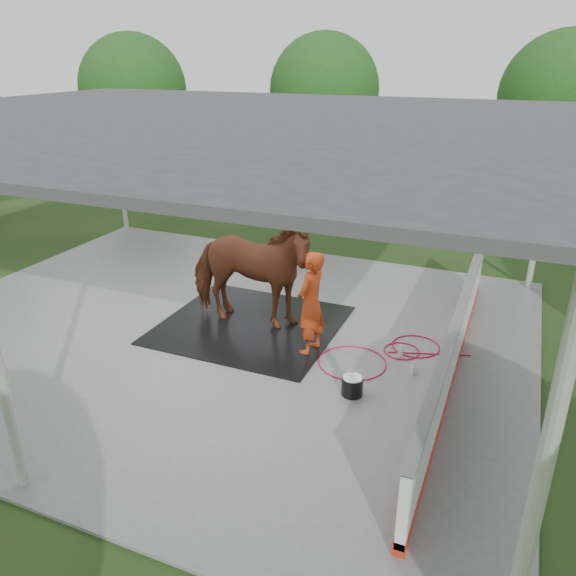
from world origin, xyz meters
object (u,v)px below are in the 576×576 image
at_px(dasher_board, 454,347).
at_px(horse, 249,272).
at_px(handler, 311,303).
at_px(wash_bucket, 352,386).

relative_size(dasher_board, horse, 3.06).
height_order(dasher_board, handler, handler).
bearing_deg(horse, wash_bucket, -125.92).
distance_m(horse, wash_bucket, 3.16).
xyz_separation_m(horse, handler, (1.46, -0.51, -0.18)).
height_order(horse, wash_bucket, horse).
xyz_separation_m(dasher_board, handler, (-2.49, -0.13, 0.41)).
height_order(dasher_board, horse, horse).
bearing_deg(wash_bucket, horse, 148.69).
bearing_deg(dasher_board, handler, -177.11).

